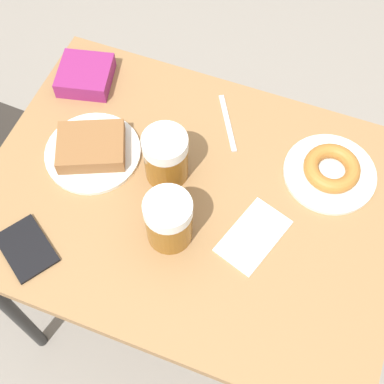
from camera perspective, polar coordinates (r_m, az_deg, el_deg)
ground_plane at (r=1.84m, az=0.00°, el=-11.72°), size 8.00×8.00×0.00m
table at (r=1.22m, az=0.00°, el=-2.27°), size 0.66×0.90×0.75m
plate_with_cake at (r=1.21m, az=-10.63°, el=4.53°), size 0.21×0.21×0.05m
plate_with_donut at (r=1.20m, az=14.59°, el=2.23°), size 0.20×0.20×0.04m
beer_mug_left at (r=1.12m, az=-2.81°, el=3.77°), size 0.10×0.10×0.13m
beer_mug_center at (r=1.05m, az=-2.50°, el=-3.03°), size 0.10×0.10×0.13m
napkin_folded at (r=1.11m, az=6.56°, el=-4.68°), size 0.18×0.14×0.00m
fork at (r=1.25m, az=3.81°, el=7.39°), size 0.15×0.09×0.00m
passport_near_edge at (r=1.14m, az=-17.25°, el=-5.76°), size 0.14×0.15×0.01m
blue_pouch at (r=1.34m, az=-11.31°, el=12.11°), size 0.15×0.15×0.04m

